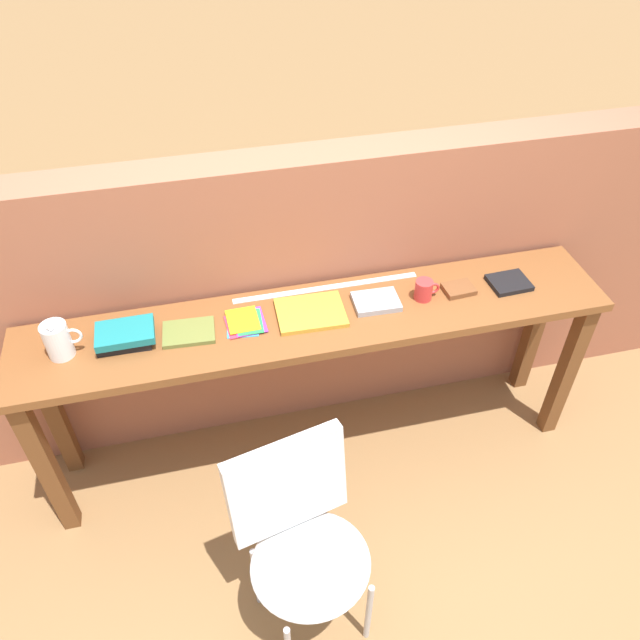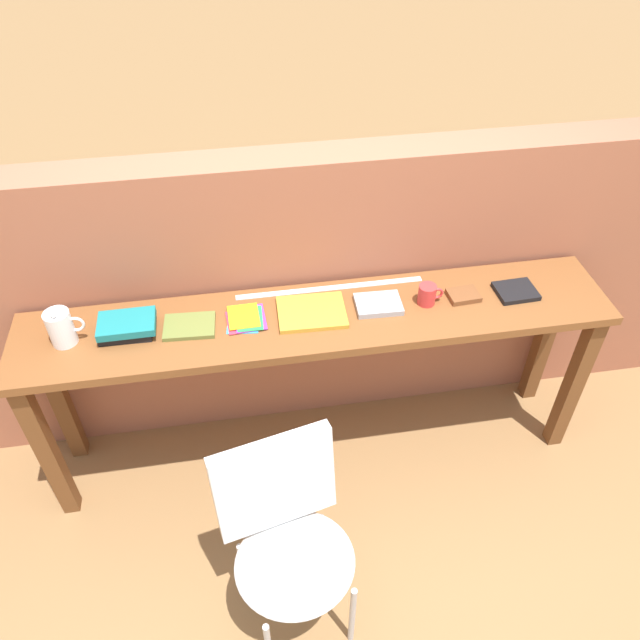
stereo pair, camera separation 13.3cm
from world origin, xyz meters
TOP-DOWN VIEW (x-y plane):
  - ground_plane at (0.00, 0.00)m, footprint 40.00×40.00m
  - brick_wall_back at (0.00, 0.64)m, footprint 6.00×0.20m
  - sideboard at (0.00, 0.30)m, footprint 2.50×0.44m
  - chair_white_moulded at (-0.24, -0.47)m, footprint 0.53×0.54m
  - pitcher_white at (-1.01, 0.31)m, footprint 0.14×0.10m
  - book_stack_leftmost at (-0.77, 0.32)m, footprint 0.23×0.16m
  - magazine_cycling at (-0.53, 0.31)m, footprint 0.22×0.16m
  - pamphlet_pile_colourful at (-0.30, 0.32)m, footprint 0.17×0.18m
  - book_open_centre at (-0.02, 0.31)m, footprint 0.29×0.23m
  - book_grey_hardcover at (0.26, 0.32)m, footprint 0.20×0.15m
  - mug at (0.47, 0.31)m, footprint 0.11×0.08m
  - leather_journal_brown at (0.64, 0.32)m, footprint 0.14×0.11m
  - book_repair_rightmost at (0.87, 0.31)m, footprint 0.18×0.15m
  - ruler_metal_back_edge at (0.08, 0.47)m, footprint 0.83×0.03m

SIDE VIEW (x-z plane):
  - ground_plane at x=0.00m, z-range 0.00..0.00m
  - chair_white_moulded at x=-0.24m, z-range 0.08..0.97m
  - brick_wall_back at x=0.00m, z-range 0.00..1.44m
  - sideboard at x=0.00m, z-range 0.30..1.18m
  - ruler_metal_back_edge at x=0.08m, z-range 0.88..0.88m
  - pamphlet_pile_colourful at x=-0.30m, z-range 0.88..0.89m
  - magazine_cycling at x=-0.53m, z-range 0.88..0.90m
  - book_open_centre at x=-0.02m, z-range 0.88..0.90m
  - book_repair_rightmost at x=0.87m, z-range 0.88..0.90m
  - leather_journal_brown at x=0.64m, z-range 0.88..0.90m
  - book_grey_hardcover at x=0.26m, z-range 0.88..0.91m
  - book_stack_leftmost at x=-0.77m, z-range 0.88..0.95m
  - mug at x=0.47m, z-range 0.88..0.97m
  - pitcher_white at x=-1.01m, z-range 0.87..1.05m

